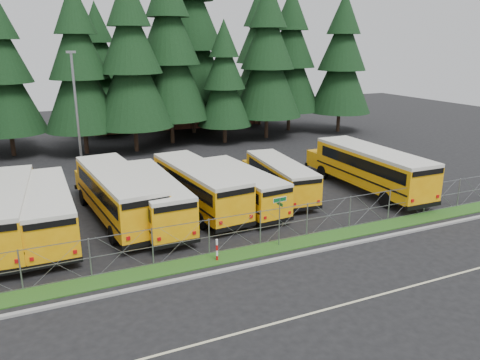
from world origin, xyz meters
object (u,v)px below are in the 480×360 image
object	(u,v)px
bus_0	(4,214)
bus_6	(279,178)
bus_2	(117,195)
light_standard	(77,112)
bus_5	(239,188)
striped_bollard	(217,250)
bus_1	(47,212)
street_sign	(280,211)
bus_3	(151,199)
bus_east	(368,170)
bus_4	(197,187)

from	to	relation	value
bus_0	bus_6	size ratio (longest dim) A/B	1.22
bus_0	bus_6	distance (m)	17.94
bus_2	light_standard	bearing A→B (deg)	89.59
bus_5	bus_0	bearing A→B (deg)	173.74
bus_2	striped_bollard	world-z (taller)	bus_2
bus_1	striped_bollard	size ratio (longest dim) A/B	9.41
bus_1	street_sign	world-z (taller)	bus_1
bus_3	bus_east	bearing A→B (deg)	-2.61
bus_5	bus_6	size ratio (longest dim) A/B	1.03
bus_1	bus_4	distance (m)	9.34
bus_4	striped_bollard	size ratio (longest dim) A/B	9.66
bus_1	bus_2	bearing A→B (deg)	12.12
bus_1	bus_2	distance (m)	4.23
bus_0	bus_5	bearing A→B (deg)	3.25
bus_3	bus_4	bearing A→B (deg)	14.61
bus_3	striped_bollard	bearing A→B (deg)	-77.28
bus_0	bus_5	size ratio (longest dim) A/B	1.18
bus_6	light_standard	world-z (taller)	light_standard
bus_4	bus_1	bearing A→B (deg)	179.14
bus_1	bus_2	size ratio (longest dim) A/B	0.91
bus_1	striped_bollard	bearing A→B (deg)	-42.84
bus_east	street_sign	distance (m)	12.50
bus_3	bus_4	xyz separation A→B (m)	(3.34, 0.93, 0.05)
striped_bollard	bus_3	bearing A→B (deg)	103.72
bus_4	bus_5	world-z (taller)	bus_4
bus_1	bus_east	bearing A→B (deg)	-1.82
bus_east	light_standard	world-z (taller)	light_standard
striped_bollard	light_standard	bearing A→B (deg)	103.49
bus_0	bus_3	size ratio (longest dim) A/B	1.07
bus_6	bus_east	distance (m)	6.87
bus_3	street_sign	size ratio (longest dim) A/B	4.00
bus_3	bus_5	distance (m)	6.10
bus_4	street_sign	size ratio (longest dim) A/B	4.13
bus_5	street_sign	world-z (taller)	street_sign
bus_0	street_sign	distance (m)	15.32
bus_1	bus_2	xyz separation A→B (m)	(4.13, 0.90, 0.14)
bus_6	bus_east	bearing A→B (deg)	-9.80
bus_1	striped_bollard	xyz separation A→B (m)	(7.64, -7.05, -0.88)
bus_0	bus_5	distance (m)	14.24
bus_4	striped_bollard	bearing A→B (deg)	-107.49
bus_4	light_standard	size ratio (longest dim) A/B	1.14
bus_3	bus_5	size ratio (longest dim) A/B	1.10
bus_2	bus_3	world-z (taller)	bus_2
bus_east	street_sign	xyz separation A→B (m)	(-10.93, -6.06, 0.41)
bus_1	light_standard	xyz separation A→B (m)	(3.19, 11.51, 4.02)
bus_east	bus_0	bearing A→B (deg)	178.10
bus_east	bus_5	bearing A→B (deg)	176.53
bus_east	light_standard	size ratio (longest dim) A/B	1.23
bus_5	bus_3	bearing A→B (deg)	177.05
bus_1	street_sign	xyz separation A→B (m)	(11.43, -6.71, 0.55)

